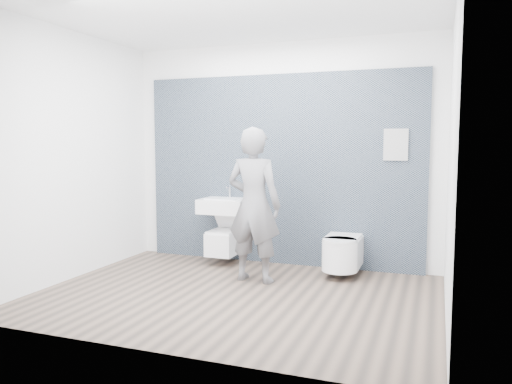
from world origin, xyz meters
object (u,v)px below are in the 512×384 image
(toilet_square, at_px, (224,241))
(toilet_rounded, at_px, (342,253))
(washbasin, at_px, (225,205))
(visitor, at_px, (254,205))

(toilet_square, bearing_deg, toilet_rounded, -3.76)
(toilet_square, distance_m, toilet_rounded, 1.53)
(washbasin, distance_m, visitor, 0.92)
(washbasin, bearing_deg, toilet_rounded, -4.41)
(toilet_square, xyz_separation_m, visitor, (0.64, -0.63, 0.57))
(toilet_square, relative_size, toilet_rounded, 0.88)
(toilet_rounded, bearing_deg, toilet_square, 176.24)
(toilet_square, height_order, toilet_rounded, toilet_square)
(washbasin, relative_size, visitor, 0.35)
(visitor, bearing_deg, toilet_square, -40.23)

